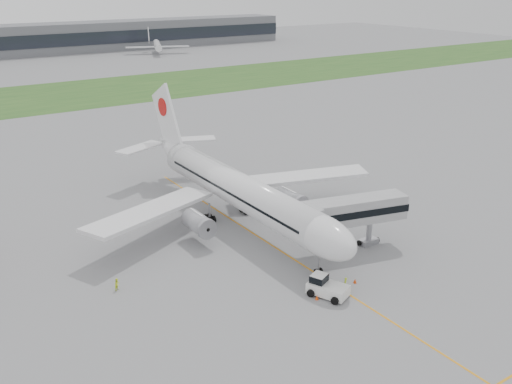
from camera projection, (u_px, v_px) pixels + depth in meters
ground at (253, 233)px, 82.96m from camera, size 600.00×600.00×0.00m
apron_markings at (272, 246)px, 79.06m from camera, size 70.00×70.00×0.04m
grass_strip at (40, 98)px, 176.48m from camera, size 600.00×50.00×0.02m
airliner at (235, 187)px, 84.76m from camera, size 48.13×53.95×17.88m
pushback_tug at (326, 286)px, 66.51m from camera, size 4.46×5.24×2.35m
jet_bridge at (345, 213)px, 75.55m from camera, size 16.65×7.03×7.60m
safety_cone_left at (317, 297)px, 65.72m from camera, size 0.41×0.41×0.57m
safety_cone_right at (355, 281)px, 69.29m from camera, size 0.42×0.42×0.58m
ground_crew_near at (345, 284)px, 67.48m from camera, size 0.73×0.72×1.70m
ground_crew_far at (117, 284)px, 67.59m from camera, size 0.94×0.91×1.53m
distant_aircraft_right at (158, 54)px, 277.47m from camera, size 38.05×36.06×11.58m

